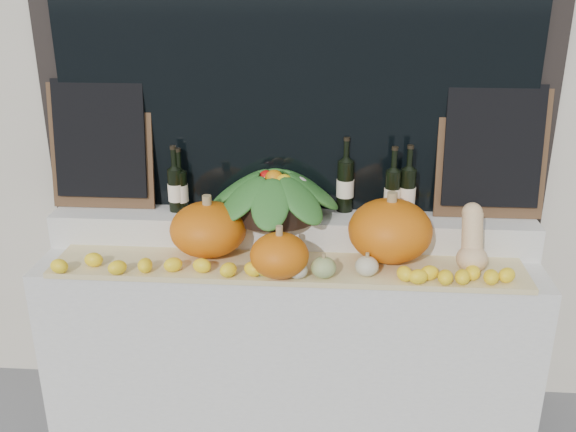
{
  "coord_description": "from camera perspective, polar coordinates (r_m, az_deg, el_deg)",
  "views": [
    {
      "loc": [
        0.19,
        -1.17,
        2.15
      ],
      "look_at": [
        0.0,
        1.45,
        1.12
      ],
      "focal_mm": 40.0,
      "sensor_mm": 36.0,
      "label": 1
    }
  ],
  "objects": [
    {
      "name": "display_sill",
      "position": [
        3.2,
        0.1,
        -10.92
      ],
      "size": [
        2.3,
        0.55,
        0.88
      ],
      "primitive_type": "cube",
      "color": "silver",
      "rests_on": "ground"
    },
    {
      "name": "rear_tier",
      "position": [
        3.09,
        0.3,
        -1.23
      ],
      "size": [
        2.3,
        0.25,
        0.16
      ],
      "primitive_type": "cube",
      "color": "silver",
      "rests_on": "display_sill"
    },
    {
      "name": "straw_bedding",
      "position": [
        2.86,
        -0.07,
        -4.6
      ],
      "size": [
        2.1,
        0.32,
        0.02
      ],
      "primitive_type": "cube",
      "color": "tan",
      "rests_on": "display_sill"
    },
    {
      "name": "pumpkin_left",
      "position": [
        2.94,
        -7.1,
        -1.17
      ],
      "size": [
        0.36,
        0.36,
        0.24
      ],
      "primitive_type": "ellipsoid",
      "rotation": [
        0.0,
        0.0,
        -0.03
      ],
      "color": "#D7650B",
      "rests_on": "straw_bedding"
    },
    {
      "name": "pumpkin_right",
      "position": [
        2.89,
        9.06,
        -1.28
      ],
      "size": [
        0.44,
        0.44,
        0.28
      ],
      "primitive_type": "ellipsoid",
      "rotation": [
        0.0,
        0.0,
        0.18
      ],
      "color": "#D7650B",
      "rests_on": "straw_bedding"
    },
    {
      "name": "pumpkin_center",
      "position": [
        2.73,
        -0.76,
        -3.51
      ],
      "size": [
        0.28,
        0.28,
        0.19
      ],
      "primitive_type": "ellipsoid",
      "rotation": [
        0.0,
        0.0,
        0.09
      ],
      "color": "#D7650B",
      "rests_on": "straw_bedding"
    },
    {
      "name": "butternut_squash",
      "position": [
        2.89,
        16.05,
        -2.27
      ],
      "size": [
        0.13,
        0.2,
        0.29
      ],
      "color": "#E3B986",
      "rests_on": "straw_bedding"
    },
    {
      "name": "decorative_gourds",
      "position": [
        2.74,
        0.81,
        -4.36
      ],
      "size": [
        0.54,
        0.15,
        0.16
      ],
      "color": "#3A6C20",
      "rests_on": "straw_bedding"
    },
    {
      "name": "lemon_heap",
      "position": [
        2.75,
        -0.24,
        -4.78
      ],
      "size": [
        2.2,
        0.16,
        0.06
      ],
      "primitive_type": null,
      "color": "yellow",
      "rests_on": "straw_bedding"
    },
    {
      "name": "produce_bowl",
      "position": [
        3.01,
        -1.23,
        2.03
      ],
      "size": [
        0.65,
        0.65,
        0.23
      ],
      "color": "black",
      "rests_on": "rear_tier"
    },
    {
      "name": "wine_bottle_far_left",
      "position": [
        3.12,
        -9.95,
        2.38
      ],
      "size": [
        0.08,
        0.08,
        0.32
      ],
      "color": "black",
      "rests_on": "rear_tier"
    },
    {
      "name": "wine_bottle_near_left",
      "position": [
        3.12,
        -9.57,
        2.31
      ],
      "size": [
        0.08,
        0.08,
        0.31
      ],
      "color": "black",
      "rests_on": "rear_tier"
    },
    {
      "name": "wine_bottle_tall",
      "position": [
        3.08,
        5.11,
        2.75
      ],
      "size": [
        0.08,
        0.08,
        0.36
      ],
      "color": "black",
      "rests_on": "rear_tier"
    },
    {
      "name": "wine_bottle_near_right",
      "position": [
        3.01,
        9.25,
        1.97
      ],
      "size": [
        0.08,
        0.08,
        0.35
      ],
      "color": "black",
      "rests_on": "rear_tier"
    },
    {
      "name": "wine_bottle_far_right",
      "position": [
        3.03,
        10.56,
        2.07
      ],
      "size": [
        0.08,
        0.08,
        0.35
      ],
      "color": "black",
      "rests_on": "rear_tier"
    },
    {
      "name": "chalkboard_left",
      "position": [
        3.21,
        -16.34,
        6.35
      ],
      "size": [
        0.5,
        0.12,
        0.62
      ],
      "rotation": [
        -0.15,
        0.0,
        0.0
      ],
      "color": "#4C331E",
      "rests_on": "rear_tier"
    },
    {
      "name": "chalkboard_right",
      "position": [
        3.1,
        17.73,
        5.67
      ],
      "size": [
        0.5,
        0.12,
        0.62
      ],
      "rotation": [
        -0.15,
        0.0,
        0.0
      ],
      "color": "#4C331E",
      "rests_on": "rear_tier"
    }
  ]
}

